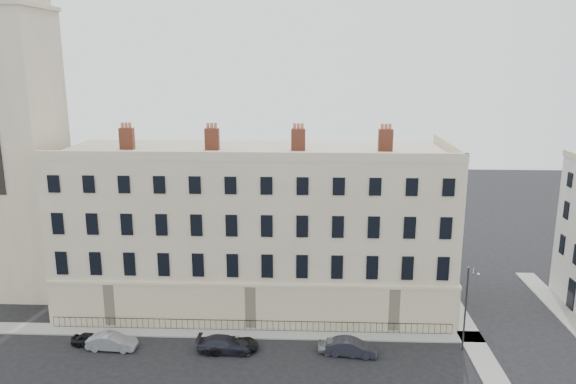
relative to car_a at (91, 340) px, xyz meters
name	(u,v)px	position (x,y,z in m)	size (l,w,h in m)	color
ground	(320,366)	(19.00, -2.41, -0.53)	(160.00, 160.00, 0.00)	black
terrace	(257,227)	(13.03, 9.55, 6.96)	(36.22, 12.22, 17.00)	#BFAD8E
church_tower	(9,108)	(-11.00, 11.58, 18.13)	(8.00, 8.13, 44.00)	#BFAD8E
pavement_terrace	(204,332)	(9.00, 2.59, -0.47)	(48.00, 2.00, 0.12)	gray
pavement_east_return	(461,321)	(32.00, 5.59, -0.47)	(2.00, 24.00, 0.12)	gray
pavement_adjacent	(564,313)	(42.00, 7.59, -0.47)	(2.00, 20.00, 0.12)	gray
railings	(250,326)	(13.00, 2.99, 0.02)	(35.00, 0.04, 0.96)	black
car_a	(91,340)	(0.00, 0.00, 0.00)	(1.26, 3.13, 1.07)	black
car_b	(112,342)	(2.00, -0.55, 0.13)	(1.41, 4.05, 1.33)	gray
car_c	(225,344)	(11.34, -0.58, 0.13)	(1.86, 4.57, 1.33)	black
car_d	(234,344)	(12.01, -0.38, 0.03)	(1.88, 4.07, 1.13)	black
car_e	(339,346)	(20.62, -0.41, 0.06)	(1.39, 3.46, 1.18)	gray
car_f	(351,347)	(21.57, -0.67, 0.15)	(1.45, 4.14, 1.37)	#21222C
streetlamp	(466,305)	(30.77, 0.38, 3.48)	(0.65, 1.51, 7.24)	#2E2F33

